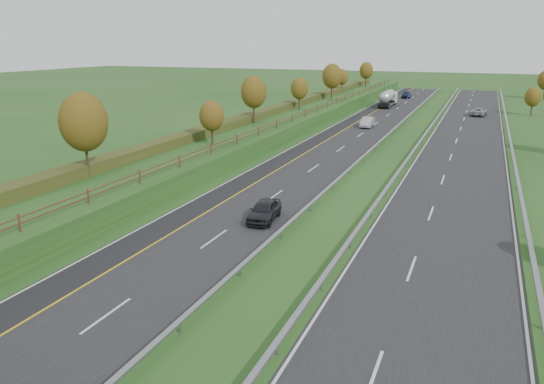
{
  "coord_description": "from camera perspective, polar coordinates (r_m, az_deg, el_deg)",
  "views": [
    {
      "loc": [
        18.47,
        -8.85,
        13.8
      ],
      "look_at": [
        3.36,
        29.04,
        2.2
      ],
      "focal_mm": 35.0,
      "sensor_mm": 36.0,
      "label": 1
    }
  ],
  "objects": [
    {
      "name": "ground",
      "position": [
        66.16,
        12.17,
        3.48
      ],
      "size": [
        400.0,
        400.0,
        0.0
      ],
      "primitive_type": "plane",
      "color": "#21491A",
      "rests_on": "ground"
    },
    {
      "name": "near_carriageway",
      "position": [
        72.6,
        6.62,
        4.83
      ],
      "size": [
        10.5,
        200.0,
        0.04
      ],
      "primitive_type": "cube",
      "color": "black",
      "rests_on": "ground"
    },
    {
      "name": "far_carriageway",
      "position": [
        70.24,
        19.74,
        3.62
      ],
      "size": [
        10.5,
        200.0,
        0.04
      ],
      "primitive_type": "cube",
      "color": "black",
      "rests_on": "ground"
    },
    {
      "name": "hard_shoulder",
      "position": [
        73.65,
        3.8,
        5.06
      ],
      "size": [
        3.0,
        200.0,
        0.04
      ],
      "primitive_type": "cube",
      "color": "black",
      "rests_on": "ground"
    },
    {
      "name": "lane_markings",
      "position": [
        71.12,
        11.59,
        4.4
      ],
      "size": [
        26.75,
        200.0,
        0.01
      ],
      "color": "silver",
      "rests_on": "near_carriageway"
    },
    {
      "name": "embankment_left",
      "position": [
        76.78,
        -2.8,
        6.26
      ],
      "size": [
        12.0,
        200.0,
        2.0
      ],
      "primitive_type": "cube",
      "color": "#21491A",
      "rests_on": "ground"
    },
    {
      "name": "hedge_left",
      "position": [
        77.38,
        -4.18,
        7.47
      ],
      "size": [
        2.2,
        180.0,
        1.1
      ],
      "primitive_type": "cube",
      "color": "#2F3A18",
      "rests_on": "embankment_left"
    },
    {
      "name": "fence_left",
      "position": [
        74.39,
        0.23,
        7.32
      ],
      "size": [
        0.12,
        189.06,
        1.2
      ],
      "color": "#422B19",
      "rests_on": "embankment_left"
    },
    {
      "name": "median_barrier_near",
      "position": [
        71.26,
        11.08,
        4.91
      ],
      "size": [
        0.32,
        200.0,
        0.71
      ],
      "color": "gray",
      "rests_on": "ground"
    },
    {
      "name": "median_barrier_far",
      "position": [
        70.52,
        15.15,
        4.54
      ],
      "size": [
        0.32,
        200.0,
        0.71
      ],
      "color": "gray",
      "rests_on": "ground"
    },
    {
      "name": "outer_barrier_far",
      "position": [
        70.2,
        24.5,
        3.61
      ],
      "size": [
        0.32,
        200.0,
        0.71
      ],
      "color": "gray",
      "rests_on": "ground"
    },
    {
      "name": "trees_left",
      "position": [
        72.88,
        -3.71,
        9.99
      ],
      "size": [
        6.64,
        164.3,
        7.66
      ],
      "color": "#2D2116",
      "rests_on": "embankment_left"
    },
    {
      "name": "road_tanker",
      "position": [
        121.05,
        12.36,
        9.86
      ],
      "size": [
        2.4,
        11.22,
        3.46
      ],
      "color": "silver",
      "rests_on": "near_carriageway"
    },
    {
      "name": "car_dark_near",
      "position": [
        42.17,
        -0.83,
        -2.0
      ],
      "size": [
        2.43,
        4.98,
        1.63
      ],
      "primitive_type": "imported",
      "rotation": [
        0.0,
        0.0,
        0.11
      ],
      "color": "black",
      "rests_on": "near_carriageway"
    },
    {
      "name": "car_silver_mid",
      "position": [
        90.52,
        10.22,
        7.41
      ],
      "size": [
        1.85,
        5.05,
        1.65
      ],
      "primitive_type": "imported",
      "rotation": [
        0.0,
        0.0,
        0.02
      ],
      "color": "#ABACB0",
      "rests_on": "near_carriageway"
    },
    {
      "name": "car_small_far",
      "position": [
        140.62,
        14.24,
        10.1
      ],
      "size": [
        2.48,
        5.39,
        1.53
      ],
      "primitive_type": "imported",
      "rotation": [
        0.0,
        0.0,
        0.07
      ],
      "color": "#12193A",
      "rests_on": "near_carriageway"
    },
    {
      "name": "car_oncoming",
      "position": [
        110.55,
        21.35,
        8.05
      ],
      "size": [
        3.11,
        5.73,
        1.52
      ],
      "primitive_type": "imported",
      "rotation": [
        0.0,
        0.0,
        3.03
      ],
      "color": "#9C9CA0",
      "rests_on": "far_carriageway"
    }
  ]
}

